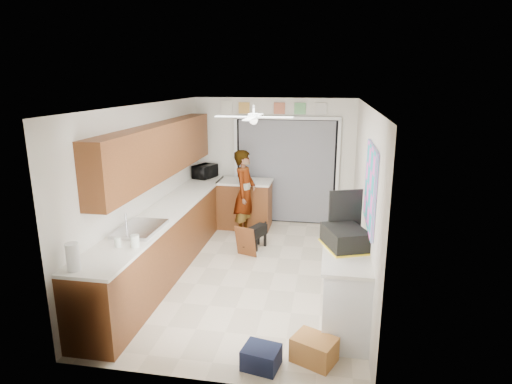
{
  "coord_description": "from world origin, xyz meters",
  "views": [
    {
      "loc": [
        1.1,
        -5.92,
        2.84
      ],
      "look_at": [
        0.0,
        0.4,
        1.15
      ],
      "focal_mm": 30.0,
      "sensor_mm": 36.0,
      "label": 1
    }
  ],
  "objects_px": {
    "dog": "(257,236)",
    "cardboard_box": "(314,350)",
    "navy_crate": "(261,357)",
    "man": "(245,193)",
    "suitcase": "(345,238)",
    "paper_towel_roll": "(73,257)",
    "microwave": "(205,171)"
  },
  "relations": [
    {
      "from": "microwave",
      "to": "dog",
      "type": "xyz_separation_m",
      "value": [
        1.26,
        -1.17,
        -0.85
      ]
    },
    {
      "from": "cardboard_box",
      "to": "man",
      "type": "relative_size",
      "value": 0.26
    },
    {
      "from": "man",
      "to": "cardboard_box",
      "type": "bearing_deg",
      "value": -151.37
    },
    {
      "from": "paper_towel_roll",
      "to": "navy_crate",
      "type": "bearing_deg",
      "value": 1.47
    },
    {
      "from": "microwave",
      "to": "suitcase",
      "type": "xyz_separation_m",
      "value": [
        2.65,
        -3.25,
        -0.01
      ]
    },
    {
      "from": "microwave",
      "to": "suitcase",
      "type": "height_order",
      "value": "microwave"
    },
    {
      "from": "navy_crate",
      "to": "dog",
      "type": "height_order",
      "value": "dog"
    },
    {
      "from": "dog",
      "to": "microwave",
      "type": "bearing_deg",
      "value": 160.91
    },
    {
      "from": "microwave",
      "to": "navy_crate",
      "type": "xyz_separation_m",
      "value": [
        1.84,
        -4.31,
        -0.96
      ]
    },
    {
      "from": "suitcase",
      "to": "dog",
      "type": "height_order",
      "value": "suitcase"
    },
    {
      "from": "suitcase",
      "to": "cardboard_box",
      "type": "relative_size",
      "value": 1.3
    },
    {
      "from": "paper_towel_roll",
      "to": "microwave",
      "type": "bearing_deg",
      "value": 88.56
    },
    {
      "from": "dog",
      "to": "man",
      "type": "bearing_deg",
      "value": 142.89
    },
    {
      "from": "man",
      "to": "dog",
      "type": "relative_size",
      "value": 2.82
    },
    {
      "from": "navy_crate",
      "to": "man",
      "type": "distance_m",
      "value": 3.92
    },
    {
      "from": "dog",
      "to": "cardboard_box",
      "type": "bearing_deg",
      "value": -45.55
    },
    {
      "from": "suitcase",
      "to": "man",
      "type": "bearing_deg",
      "value": 101.27
    },
    {
      "from": "paper_towel_roll",
      "to": "dog",
      "type": "height_order",
      "value": "paper_towel_roll"
    },
    {
      "from": "suitcase",
      "to": "dog",
      "type": "distance_m",
      "value": 2.64
    },
    {
      "from": "dog",
      "to": "navy_crate",
      "type": "bearing_deg",
      "value": -55.62
    },
    {
      "from": "paper_towel_roll",
      "to": "suitcase",
      "type": "relative_size",
      "value": 0.53
    },
    {
      "from": "navy_crate",
      "to": "dog",
      "type": "xyz_separation_m",
      "value": [
        -0.58,
        3.14,
        0.11
      ]
    },
    {
      "from": "dog",
      "to": "suitcase",
      "type": "bearing_deg",
      "value": -32.31
    },
    {
      "from": "paper_towel_roll",
      "to": "navy_crate",
      "type": "xyz_separation_m",
      "value": [
        1.95,
        0.05,
        -0.98
      ]
    },
    {
      "from": "microwave",
      "to": "cardboard_box",
      "type": "bearing_deg",
      "value": -131.68
    },
    {
      "from": "microwave",
      "to": "dog",
      "type": "distance_m",
      "value": 1.92
    },
    {
      "from": "microwave",
      "to": "cardboard_box",
      "type": "relative_size",
      "value": 1.11
    },
    {
      "from": "paper_towel_roll",
      "to": "suitcase",
      "type": "distance_m",
      "value": 2.97
    },
    {
      "from": "suitcase",
      "to": "cardboard_box",
      "type": "xyz_separation_m",
      "value": [
        -0.29,
        -0.87,
        -0.93
      ]
    },
    {
      "from": "cardboard_box",
      "to": "navy_crate",
      "type": "xyz_separation_m",
      "value": [
        -0.53,
        -0.19,
        -0.02
      ]
    },
    {
      "from": "microwave",
      "to": "cardboard_box",
      "type": "xyz_separation_m",
      "value": [
        2.36,
        -4.12,
        -0.94
      ]
    },
    {
      "from": "paper_towel_roll",
      "to": "man",
      "type": "xyz_separation_m",
      "value": [
        1.03,
        3.8,
        -0.28
      ]
    }
  ]
}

